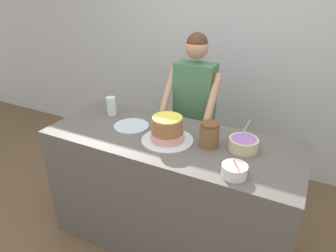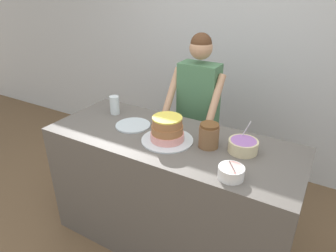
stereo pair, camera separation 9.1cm
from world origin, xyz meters
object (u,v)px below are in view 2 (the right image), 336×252
person_baker (198,105)px  stoneware_jar (209,136)px  cake (167,131)px  frosting_bowl_purple (243,145)px  frosting_bowl_pink (231,172)px  ceramic_plate (133,125)px  drinking_glass (115,105)px

person_baker → stoneware_jar: size_ratio=9.53×
cake → person_baker: bearing=96.9°
person_baker → frosting_bowl_purple: person_baker is taller
frosting_bowl_pink → stoneware_jar: size_ratio=0.91×
cake → ceramic_plate: bearing=168.7°
drinking_glass → frosting_bowl_pink: bearing=-18.6°
person_baker → cake: (0.08, -0.68, 0.06)m
drinking_glass → stoneware_jar: bearing=-7.6°
drinking_glass → stoneware_jar: size_ratio=0.91×
frosting_bowl_pink → drinking_glass: bearing=161.4°
cake → stoneware_jar: cake is taller
person_baker → frosting_bowl_pink: size_ratio=10.51×
frosting_bowl_purple → drinking_glass: bearing=176.5°
person_baker → cake: 0.69m
frosting_bowl_pink → stoneware_jar: 0.36m
person_baker → frosting_bowl_purple: 0.80m
cake → ceramic_plate: cake is taller
drinking_glass → stoneware_jar: 0.89m
drinking_glass → stoneware_jar: (0.88, -0.12, 0.01)m
frosting_bowl_pink → ceramic_plate: frosting_bowl_pink is taller
cake → frosting_bowl_pink: cake is taller
cake → ceramic_plate: size_ratio=1.36×
cake → stoneware_jar: bearing=13.6°
frosting_bowl_pink → stoneware_jar: stoneware_jar is taller
frosting_bowl_pink → frosting_bowl_purple: frosting_bowl_purple is taller
frosting_bowl_pink → person_baker: bearing=124.8°
drinking_glass → ceramic_plate: drinking_glass is taller
person_baker → drinking_glass: 0.72m
frosting_bowl_purple → person_baker: bearing=135.8°
cake → stoneware_jar: (0.28, 0.07, 0.00)m
cake → frosting_bowl_pink: size_ratio=2.39×
frosting_bowl_purple → ceramic_plate: (-0.83, -0.05, -0.04)m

